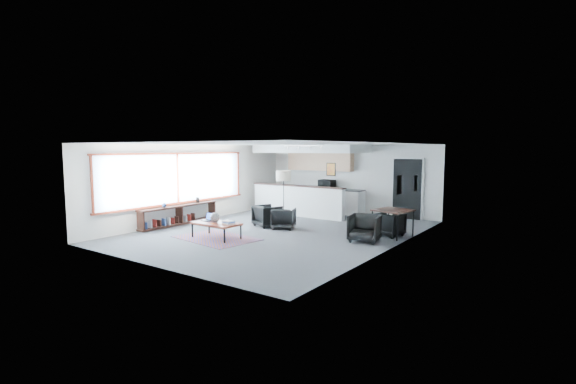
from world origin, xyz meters
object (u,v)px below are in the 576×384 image
Objects in this scene: dining_chair_far at (389,225)px; book_stack at (228,222)px; microwave at (327,183)px; armchair_right at (284,217)px; dining_table at (393,212)px; coffee_table at (216,224)px; floor_lamp at (284,178)px; laptop at (209,218)px; armchair_left at (267,215)px; dining_chair_near at (365,229)px; ceramic_pot at (215,217)px.

book_stack is at bearing 52.02° from dining_chair_far.
microwave reaches higher than book_stack.
armchair_right reaches higher than dining_chair_far.
dining_table is 1.80× the size of microwave.
coffee_table is 2.32m from armchair_right.
dining_chair_far is at bearing -35.33° from microwave.
dining_table is at bearing -0.71° from floor_lamp.
book_stack is (0.80, -0.05, -0.02)m from laptop.
book_stack is 3.22m from floor_lamp.
armchair_right is 3.30m from dining_table.
dining_table is at bearing 39.24° from coffee_table.
floor_lamp reaches higher than laptop.
microwave is (-0.33, 5.87, 0.65)m from book_stack.
armchair_left is 1.11× the size of dining_chair_near.
floor_lamp is 2.56× the size of dining_chair_near.
dining_chair_near reaches higher than coffee_table.
armchair_left reaches higher than ceramic_pot.
ceramic_pot reaches higher than laptop.
dining_chair_near is at bearing -17.62° from floor_lamp.
ceramic_pot is 2.20m from armchair_left.
coffee_table is at bearing -88.31° from microwave.
ceramic_pot is at bearing 165.21° from coffee_table.
dining_chair_far is at bearing 40.22° from coffee_table.
microwave is at bearing -104.71° from armchair_right.
book_stack is (0.41, 0.05, 0.08)m from coffee_table.
book_stack is at bearing -84.31° from microwave.
ceramic_pot is 2.33m from armchair_right.
armchair_right is 0.41× the size of floor_lamp.
dining_table reaches higher than dining_chair_near.
armchair_right is 3.84m from microwave.
dining_chair_near is at bearing 151.45° from armchair_right.
dining_chair_near is (2.81, -0.22, -0.01)m from armchair_right.
dining_chair_near is (3.09, 1.94, -0.15)m from book_stack.
floor_lamp reaches higher than armchair_left.
microwave reaches higher than laptop.
floor_lamp is at bearing 96.56° from book_stack.
armchair_left reaches higher than coffee_table.
ceramic_pot is at bearing 48.67° from dining_chair_far.
floor_lamp is at bearing 150.82° from dining_chair_near.
dining_table is 1.59× the size of dining_chair_near.
dining_chair_near is (3.45, -0.22, -0.04)m from armchair_left.
armchair_left is (-0.36, 2.16, -0.11)m from book_stack.
floor_lamp is 2.91× the size of microwave.
coffee_table is at bearing 108.81° from armchair_left.
microwave is at bearing 119.45° from dining_chair_near.
dining_table reaches higher than book_stack.
ceramic_pot is 5.93m from microwave.
armchair_right is 1.18× the size of microwave.
floor_lamp reaches higher than armchair_right.
laptop is at bearing -92.19° from microwave.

